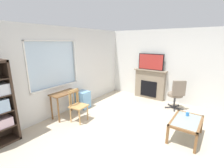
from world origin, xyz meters
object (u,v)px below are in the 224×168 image
(desk_under_window, at_px, (65,97))
(coffee_table, at_px, (186,123))
(plastic_drawer_unit, at_px, (83,99))
(fireplace, at_px, (150,84))
(office_chair, at_px, (176,93))
(tv, at_px, (151,62))
(sippy_cup, at_px, (187,114))
(wooden_chair, at_px, (78,105))

(desk_under_window, relative_size, coffee_table, 0.84)
(coffee_table, bearing_deg, desk_under_window, 105.53)
(plastic_drawer_unit, distance_m, coffee_table, 3.19)
(fireplace, height_order, coffee_table, fireplace)
(office_chair, bearing_deg, tv, 65.88)
(desk_under_window, distance_m, sippy_cup, 3.30)
(coffee_table, bearing_deg, fireplace, 40.09)
(tv, relative_size, sippy_cup, 10.66)
(tv, xyz_separation_m, coffee_table, (-2.04, -1.73, -1.05))
(wooden_chair, relative_size, tv, 0.94)
(plastic_drawer_unit, relative_size, tv, 0.59)
(tv, bearing_deg, fireplace, 0.00)
(tv, height_order, coffee_table, tv)
(fireplace, distance_m, sippy_cup, 2.49)
(desk_under_window, relative_size, office_chair, 0.80)
(tv, xyz_separation_m, office_chair, (-0.51, -1.13, -0.88))
(wooden_chair, bearing_deg, desk_under_window, 92.42)
(desk_under_window, distance_m, plastic_drawer_unit, 0.84)
(desk_under_window, distance_m, office_chair, 3.50)
(office_chair, relative_size, coffee_table, 1.05)
(tv, distance_m, coffee_table, 2.88)
(fireplace, bearing_deg, wooden_chair, 162.98)
(plastic_drawer_unit, xyz_separation_m, sippy_cup, (0.34, -3.15, 0.21))
(wooden_chair, bearing_deg, tv, -17.12)
(wooden_chair, xyz_separation_m, coffee_table, (0.85, -2.63, -0.08))
(desk_under_window, height_order, office_chair, office_chair)
(office_chair, bearing_deg, fireplace, 65.11)
(plastic_drawer_unit, relative_size, sippy_cup, 6.29)
(wooden_chair, xyz_separation_m, office_chair, (2.39, -2.02, 0.09))
(tv, distance_m, sippy_cup, 2.64)
(desk_under_window, xyz_separation_m, sippy_cup, (1.12, -3.10, -0.10))
(desk_under_window, bearing_deg, plastic_drawer_unit, 3.69)
(desk_under_window, height_order, plastic_drawer_unit, desk_under_window)
(wooden_chair, relative_size, office_chair, 0.90)
(plastic_drawer_unit, bearing_deg, coffee_table, -88.25)
(fireplace, distance_m, tv, 0.86)
(desk_under_window, distance_m, tv, 3.34)
(plastic_drawer_unit, relative_size, fireplace, 0.45)
(plastic_drawer_unit, distance_m, fireplace, 2.62)
(desk_under_window, xyz_separation_m, tv, (2.92, -1.41, 0.83))
(desk_under_window, bearing_deg, wooden_chair, -87.58)
(desk_under_window, bearing_deg, tv, -25.74)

